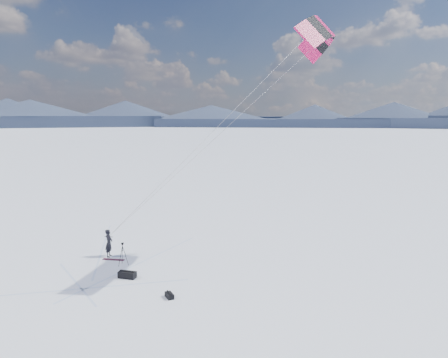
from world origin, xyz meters
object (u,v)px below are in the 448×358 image
(snowkiter, at_px, (109,256))
(snowboard, at_px, (114,260))
(gear_bag_a, at_px, (127,275))
(gear_bag_b, at_px, (169,295))
(tripod, at_px, (123,251))

(snowkiter, distance_m, snowboard, 0.79)
(snowboard, bearing_deg, snowkiter, 133.12)
(gear_bag_a, height_order, gear_bag_b, gear_bag_a)
(tripod, relative_size, gear_bag_b, 2.10)
(gear_bag_a, distance_m, gear_bag_b, 3.75)
(tripod, bearing_deg, snowkiter, 134.49)
(snowboard, distance_m, tripod, 1.51)
(gear_bag_a, relative_size, gear_bag_b, 1.48)
(snowkiter, relative_size, snowboard, 1.27)
(snowboard, relative_size, gear_bag_a, 1.42)
(snowkiter, distance_m, tripod, 2.20)
(tripod, distance_m, gear_bag_b, 5.87)
(snowkiter, relative_size, gear_bag_a, 1.80)
(snowkiter, xyz_separation_m, gear_bag_b, (6.40, -4.52, 0.13))
(snowboard, bearing_deg, gear_bag_a, -53.28)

